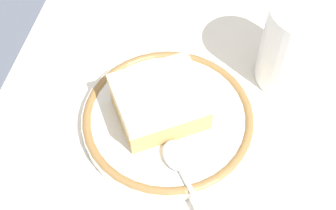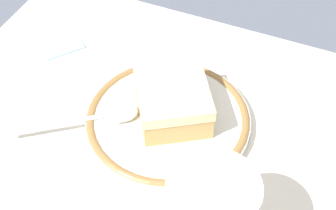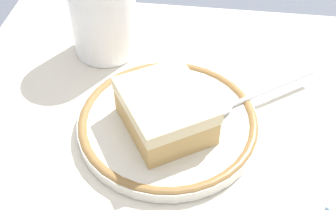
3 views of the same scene
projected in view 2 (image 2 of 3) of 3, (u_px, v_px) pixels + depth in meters
The scene contains 6 objects.
ground_plane at pixel (148, 133), 0.55m from camera, with size 2.40×2.40×0.00m, color #4C515B.
placemat at pixel (148, 132), 0.55m from camera, with size 0.50×0.42×0.00m, color beige.
plate at pixel (168, 120), 0.55m from camera, with size 0.18×0.18×0.01m.
cake_slice at pixel (173, 99), 0.54m from camera, with size 0.11×0.11×0.04m.
spoon at pixel (109, 114), 0.55m from camera, with size 0.12×0.10×0.01m.
sugar_packet at pixel (62, 45), 0.64m from camera, with size 0.05×0.03×0.01m, color #8CB2E0.
Camera 2 is at (-0.16, 0.31, 0.43)m, focal length 54.73 mm.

